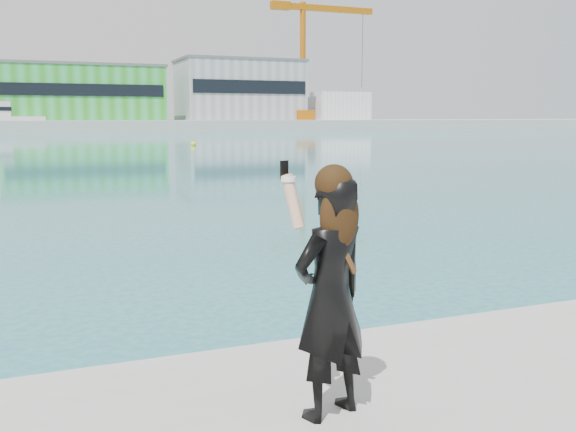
# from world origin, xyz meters

# --- Properties ---
(far_quay) EXTENTS (320.00, 40.00, 2.00)m
(far_quay) POSITION_xyz_m (0.00, 130.00, 1.00)
(far_quay) COLOR #9E9E99
(far_quay) RESTS_ON ground
(warehouse_green) EXTENTS (30.60, 16.36, 10.50)m
(warehouse_green) POSITION_xyz_m (8.00, 127.98, 7.26)
(warehouse_green) COLOR green
(warehouse_green) RESTS_ON far_quay
(warehouse_grey_right) EXTENTS (25.50, 15.35, 12.50)m
(warehouse_grey_right) POSITION_xyz_m (40.00, 127.98, 8.26)
(warehouse_grey_right) COLOR gray
(warehouse_grey_right) RESTS_ON far_quay
(ancillary_shed) EXTENTS (12.00, 10.00, 6.00)m
(ancillary_shed) POSITION_xyz_m (62.00, 126.00, 5.00)
(ancillary_shed) COLOR silver
(ancillary_shed) RESTS_ON far_quay
(dock_crane) EXTENTS (23.00, 4.00, 24.00)m
(dock_crane) POSITION_xyz_m (53.20, 122.00, 15.07)
(dock_crane) COLOR #CC680C
(dock_crane) RESTS_ON far_quay
(flagpole_right) EXTENTS (1.28, 0.16, 8.00)m
(flagpole_right) POSITION_xyz_m (22.09, 121.00, 6.54)
(flagpole_right) COLOR silver
(flagpole_right) RESTS_ON far_quay
(buoy_near) EXTENTS (0.50, 0.50, 0.50)m
(buoy_near) POSITION_xyz_m (12.19, 55.10, 0.00)
(buoy_near) COLOR #E5E80C
(buoy_near) RESTS_ON ground
(woman) EXTENTS (0.64, 0.52, 1.61)m
(woman) POSITION_xyz_m (-0.39, -0.38, 1.61)
(woman) COLOR black
(woman) RESTS_ON near_quay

